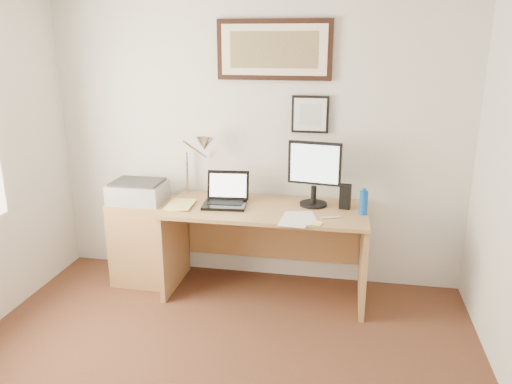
% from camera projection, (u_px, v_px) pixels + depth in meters
% --- Properties ---
extents(wall_back, '(3.50, 0.02, 2.50)m').
position_uv_depth(wall_back, '(256.00, 136.00, 4.18)').
color(wall_back, silver).
rests_on(wall_back, ground).
extents(side_cabinet, '(0.50, 0.40, 0.73)m').
position_uv_depth(side_cabinet, '(144.00, 241.00, 4.30)').
color(side_cabinet, '#A07243').
rests_on(side_cabinet, floor).
extents(water_bottle, '(0.06, 0.06, 0.18)m').
position_uv_depth(water_bottle, '(363.00, 203.00, 3.78)').
color(water_bottle, '#0D4AAC').
rests_on(water_bottle, desk).
extents(bottle_cap, '(0.03, 0.03, 0.02)m').
position_uv_depth(bottle_cap, '(364.00, 190.00, 3.75)').
color(bottle_cap, '#0D4AAC').
rests_on(bottle_cap, water_bottle).
extents(speaker, '(0.09, 0.08, 0.19)m').
position_uv_depth(speaker, '(345.00, 197.00, 3.91)').
color(speaker, black).
rests_on(speaker, desk).
extents(paper_sheet_a, '(0.22, 0.30, 0.00)m').
position_uv_depth(paper_sheet_a, '(294.00, 220.00, 3.67)').
color(paper_sheet_a, white).
rests_on(paper_sheet_a, desk).
extents(paper_sheet_b, '(0.28, 0.34, 0.00)m').
position_uv_depth(paper_sheet_b, '(302.00, 218.00, 3.72)').
color(paper_sheet_b, white).
rests_on(paper_sheet_b, desk).
extents(sticky_pad, '(0.10, 0.10, 0.01)m').
position_uv_depth(sticky_pad, '(317.00, 223.00, 3.60)').
color(sticky_pad, '#FAEE76').
rests_on(sticky_pad, desk).
extents(marker_pen, '(0.14, 0.06, 0.02)m').
position_uv_depth(marker_pen, '(330.00, 217.00, 3.71)').
color(marker_pen, white).
rests_on(marker_pen, desk).
extents(book, '(0.22, 0.29, 0.02)m').
position_uv_depth(book, '(168.00, 204.00, 4.00)').
color(book, '#DDDB68').
rests_on(book, desk).
extents(desk, '(1.60, 0.70, 0.75)m').
position_uv_depth(desk, '(268.00, 232.00, 4.10)').
color(desk, '#A07243').
rests_on(desk, floor).
extents(laptop, '(0.36, 0.32, 0.26)m').
position_uv_depth(laptop, '(226.00, 198.00, 4.01)').
color(laptop, black).
rests_on(laptop, desk).
extents(lcd_monitor, '(0.42, 0.22, 0.52)m').
position_uv_depth(lcd_monitor, '(314.00, 171.00, 3.92)').
color(lcd_monitor, black).
rests_on(lcd_monitor, desk).
extents(printer, '(0.44, 0.34, 0.18)m').
position_uv_depth(printer, '(138.00, 191.00, 4.14)').
color(printer, '#A0A0A2').
rests_on(printer, side_cabinet).
extents(desk_lamp, '(0.29, 0.27, 0.53)m').
position_uv_depth(desk_lamp, '(203.00, 146.00, 4.09)').
color(desk_lamp, silver).
rests_on(desk_lamp, desk).
extents(picture_large, '(0.92, 0.04, 0.47)m').
position_uv_depth(picture_large, '(274.00, 50.00, 3.92)').
color(picture_large, black).
rests_on(picture_large, wall_back).
extents(picture_small, '(0.30, 0.03, 0.30)m').
position_uv_depth(picture_small, '(310.00, 114.00, 4.02)').
color(picture_small, black).
rests_on(picture_small, wall_back).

